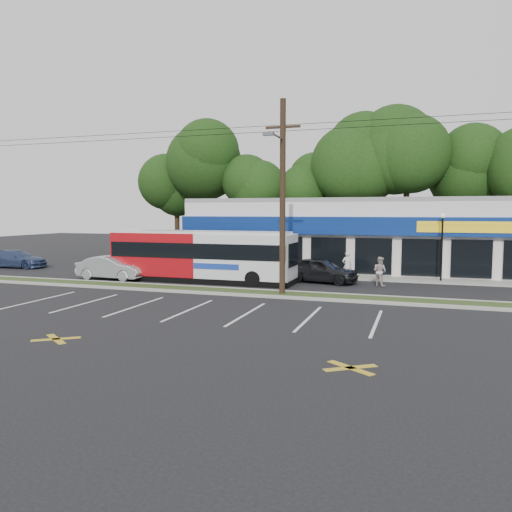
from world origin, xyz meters
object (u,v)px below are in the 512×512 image
object	(u,v)px
pedestrian_a	(347,265)
pedestrian_b	(380,271)
car_blue	(17,259)
metrobus	(202,255)
car_dark	(321,270)
lamp_post	(442,239)
car_silver	(112,268)
utility_pole	(279,191)

from	to	relation	value
pedestrian_a	pedestrian_b	xyz separation A→B (m)	(2.25, -2.50, -0.02)
car_blue	metrobus	bearing A→B (deg)	-101.92
car_dark	pedestrian_a	distance (m)	2.53
pedestrian_b	metrobus	bearing A→B (deg)	39.67
lamp_post	pedestrian_a	distance (m)	5.99
car_dark	pedestrian_a	xyz separation A→B (m)	(1.29, 2.17, 0.11)
metrobus	car_silver	world-z (taller)	metrobus
car_dark	pedestrian_a	size ratio (longest dim) A/B	2.57
utility_pole	pedestrian_b	bearing A→B (deg)	47.15
utility_pole	car_blue	bearing A→B (deg)	165.08
pedestrian_b	car_silver	bearing A→B (deg)	40.26
car_dark	car_silver	xyz separation A→B (m)	(-13.00, -2.83, -0.02)
utility_pole	metrobus	xyz separation A→B (m)	(-5.96, 3.57, -3.74)
pedestrian_a	pedestrian_b	distance (m)	3.36
lamp_post	metrobus	bearing A→B (deg)	-163.07
lamp_post	pedestrian_b	distance (m)	4.81
metrobus	car_blue	distance (m)	17.05
metrobus	car_blue	world-z (taller)	metrobus
car_silver	pedestrian_b	size ratio (longest dim) A/B	2.65
metrobus	car_dark	size ratio (longest dim) A/B	2.58
pedestrian_a	car_silver	bearing A→B (deg)	-5.57
utility_pole	metrobus	world-z (taller)	utility_pole
utility_pole	car_silver	xyz separation A→B (m)	(-11.83, 2.57, -4.66)
lamp_post	car_blue	bearing A→B (deg)	-176.67
car_dark	car_blue	xyz separation A→B (m)	(-23.97, 0.67, -0.09)
lamp_post	car_silver	bearing A→B (deg)	-165.16
car_dark	car_silver	size ratio (longest dim) A/B	1.00
metrobus	car_blue	size ratio (longest dim) A/B	2.47
lamp_post	car_silver	size ratio (longest dim) A/B	0.93
lamp_post	car_blue	distance (m)	31.08
pedestrian_a	lamp_post	bearing A→B (deg)	158.15
utility_pole	lamp_post	size ratio (longest dim) A/B	11.76
pedestrian_a	pedestrian_b	bearing A→B (deg)	107.14
lamp_post	metrobus	world-z (taller)	lamp_post
pedestrian_b	car_dark	bearing A→B (deg)	26.34
utility_pole	metrobus	size ratio (longest dim) A/B	4.26
metrobus	car_silver	size ratio (longest dim) A/B	2.57
car_dark	car_blue	bearing A→B (deg)	100.23
car_blue	pedestrian_a	world-z (taller)	pedestrian_a
metrobus	pedestrian_b	bearing A→B (deg)	8.38
car_silver	pedestrian_b	distance (m)	16.73
car_dark	pedestrian_a	world-z (taller)	pedestrian_a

